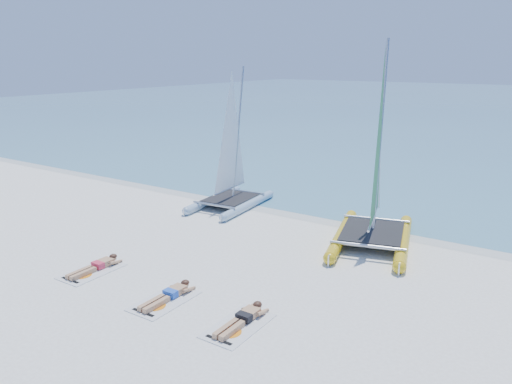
% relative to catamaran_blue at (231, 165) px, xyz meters
% --- Properties ---
extents(ground, '(140.00, 140.00, 0.00)m').
position_rel_catamaran_blue_xyz_m(ground, '(3.34, -4.93, -1.77)').
color(ground, white).
rests_on(ground, ground).
extents(sea, '(140.00, 115.00, 0.01)m').
position_rel_catamaran_blue_xyz_m(sea, '(3.34, 58.07, -1.76)').
color(sea, '#70B0BC').
rests_on(sea, ground).
extents(wet_sand_strip, '(140.00, 1.40, 0.01)m').
position_rel_catamaran_blue_xyz_m(wet_sand_strip, '(3.34, 0.57, -1.77)').
color(wet_sand_strip, silver).
rests_on(wet_sand_strip, ground).
extents(catamaran_blue, '(2.44, 4.50, 5.93)m').
position_rel_catamaran_blue_xyz_m(catamaran_blue, '(0.00, 0.00, 0.00)').
color(catamaran_blue, '#A1B6D3').
rests_on(catamaran_blue, ground).
extents(catamaran_yellow, '(3.63, 5.58, 6.93)m').
position_rel_catamaran_blue_xyz_m(catamaran_yellow, '(6.46, -0.50, 0.41)').
color(catamaran_yellow, yellow).
rests_on(catamaran_yellow, ground).
extents(towel_a, '(1.00, 1.85, 0.02)m').
position_rel_catamaran_blue_xyz_m(towel_a, '(0.59, -7.74, -1.76)').
color(towel_a, silver).
rests_on(towel_a, ground).
extents(sunbather_a, '(0.37, 1.73, 0.26)m').
position_rel_catamaran_blue_xyz_m(sunbather_a, '(0.59, -7.55, -1.65)').
color(sunbather_a, tan).
rests_on(sunbather_a, towel_a).
extents(towel_b, '(1.00, 1.85, 0.02)m').
position_rel_catamaran_blue_xyz_m(towel_b, '(3.66, -7.93, -1.76)').
color(towel_b, silver).
rests_on(towel_b, ground).
extents(sunbather_b, '(0.37, 1.73, 0.26)m').
position_rel_catamaran_blue_xyz_m(sunbather_b, '(3.66, -7.74, -1.65)').
color(sunbather_b, tan).
rests_on(sunbather_b, towel_b).
extents(towel_c, '(1.00, 1.85, 0.02)m').
position_rel_catamaran_blue_xyz_m(towel_c, '(5.96, -7.89, -1.76)').
color(towel_c, silver).
rests_on(towel_c, ground).
extents(sunbather_c, '(0.37, 1.73, 0.26)m').
position_rel_catamaran_blue_xyz_m(sunbather_c, '(5.96, -7.70, -1.65)').
color(sunbather_c, tan).
rests_on(sunbather_c, towel_c).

